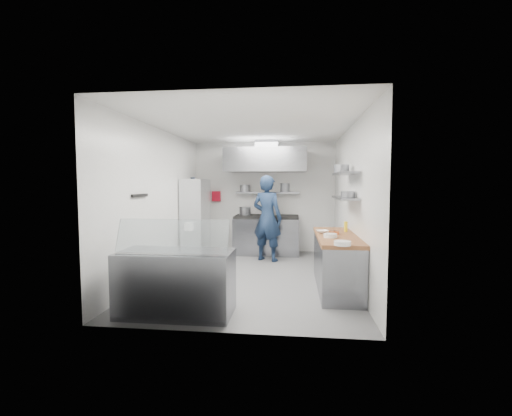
# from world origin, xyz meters

# --- Properties ---
(floor) EXTENTS (5.00, 5.00, 0.00)m
(floor) POSITION_xyz_m (0.00, 0.00, 0.00)
(floor) COLOR #525254
(floor) RESTS_ON ground
(ceiling) EXTENTS (5.00, 5.00, 0.00)m
(ceiling) POSITION_xyz_m (0.00, 0.00, 2.80)
(ceiling) COLOR silver
(ceiling) RESTS_ON wall_back
(wall_back) EXTENTS (3.60, 2.80, 0.02)m
(wall_back) POSITION_xyz_m (0.00, 2.50, 1.40)
(wall_back) COLOR white
(wall_back) RESTS_ON floor
(wall_front) EXTENTS (3.60, 2.80, 0.02)m
(wall_front) POSITION_xyz_m (0.00, -2.50, 1.40)
(wall_front) COLOR white
(wall_front) RESTS_ON floor
(wall_left) EXTENTS (2.80, 5.00, 0.02)m
(wall_left) POSITION_xyz_m (-1.80, 0.00, 1.40)
(wall_left) COLOR white
(wall_left) RESTS_ON floor
(wall_right) EXTENTS (2.80, 5.00, 0.02)m
(wall_right) POSITION_xyz_m (1.80, 0.00, 1.40)
(wall_right) COLOR white
(wall_right) RESTS_ON floor
(gas_range) EXTENTS (1.60, 0.80, 0.90)m
(gas_range) POSITION_xyz_m (0.10, 2.10, 0.45)
(gas_range) COLOR gray
(gas_range) RESTS_ON floor
(cooktop) EXTENTS (1.57, 0.78, 0.06)m
(cooktop) POSITION_xyz_m (0.10, 2.10, 0.93)
(cooktop) COLOR black
(cooktop) RESTS_ON gas_range
(stock_pot_left) EXTENTS (0.29, 0.29, 0.20)m
(stock_pot_left) POSITION_xyz_m (-0.46, 2.19, 1.06)
(stock_pot_left) COLOR slate
(stock_pot_left) RESTS_ON cooktop
(stock_pot_mid) EXTENTS (0.32, 0.32, 0.24)m
(stock_pot_mid) POSITION_xyz_m (0.23, 2.25, 1.08)
(stock_pot_mid) COLOR slate
(stock_pot_mid) RESTS_ON cooktop
(over_range_shelf) EXTENTS (1.60, 0.30, 0.04)m
(over_range_shelf) POSITION_xyz_m (0.10, 2.34, 1.52)
(over_range_shelf) COLOR gray
(over_range_shelf) RESTS_ON wall_back
(shelf_pot_a) EXTENTS (0.26, 0.26, 0.18)m
(shelf_pot_a) POSITION_xyz_m (-0.47, 2.30, 1.63)
(shelf_pot_a) COLOR slate
(shelf_pot_a) RESTS_ON over_range_shelf
(shelf_pot_b) EXTENTS (0.27, 0.27, 0.22)m
(shelf_pot_b) POSITION_xyz_m (0.54, 2.56, 1.65)
(shelf_pot_b) COLOR slate
(shelf_pot_b) RESTS_ON over_range_shelf
(extractor_hood) EXTENTS (1.90, 1.15, 0.55)m
(extractor_hood) POSITION_xyz_m (0.10, 1.93, 2.30)
(extractor_hood) COLOR gray
(extractor_hood) RESTS_ON wall_back
(hood_duct) EXTENTS (0.55, 0.55, 0.24)m
(hood_duct) POSITION_xyz_m (0.10, 2.15, 2.68)
(hood_duct) COLOR slate
(hood_duct) RESTS_ON extractor_hood
(red_firebox) EXTENTS (0.22, 0.10, 0.26)m
(red_firebox) POSITION_xyz_m (-1.25, 2.44, 1.42)
(red_firebox) COLOR #AC0D20
(red_firebox) RESTS_ON wall_back
(chef) EXTENTS (0.83, 0.70, 1.94)m
(chef) POSITION_xyz_m (0.17, 1.34, 0.97)
(chef) COLOR #14233C
(chef) RESTS_ON floor
(wire_rack) EXTENTS (0.50, 0.90, 1.85)m
(wire_rack) POSITION_xyz_m (-1.53, 1.49, 0.93)
(wire_rack) COLOR silver
(wire_rack) RESTS_ON floor
(rack_bin_a) EXTENTS (0.15, 0.19, 0.17)m
(rack_bin_a) POSITION_xyz_m (-1.53, 0.98, 0.80)
(rack_bin_a) COLOR white
(rack_bin_a) RESTS_ON wire_rack
(rack_bin_b) EXTENTS (0.15, 0.19, 0.17)m
(rack_bin_b) POSITION_xyz_m (-1.53, 1.44, 1.30)
(rack_bin_b) COLOR yellow
(rack_bin_b) RESTS_ON wire_rack
(rack_jar) EXTENTS (0.11, 0.11, 0.18)m
(rack_jar) POSITION_xyz_m (-1.48, 1.13, 1.80)
(rack_jar) COLOR black
(rack_jar) RESTS_ON wire_rack
(knife_strip) EXTENTS (0.04, 0.55, 0.05)m
(knife_strip) POSITION_xyz_m (-1.78, -0.90, 1.55)
(knife_strip) COLOR black
(knife_strip) RESTS_ON wall_left
(prep_counter_base) EXTENTS (0.62, 2.00, 0.84)m
(prep_counter_base) POSITION_xyz_m (1.48, -0.60, 0.42)
(prep_counter_base) COLOR gray
(prep_counter_base) RESTS_ON floor
(prep_counter_top) EXTENTS (0.65, 2.04, 0.06)m
(prep_counter_top) POSITION_xyz_m (1.48, -0.60, 0.87)
(prep_counter_top) COLOR brown
(prep_counter_top) RESTS_ON prep_counter_base
(plate_stack_a) EXTENTS (0.23, 0.23, 0.06)m
(plate_stack_a) POSITION_xyz_m (1.44, -1.58, 0.93)
(plate_stack_a) COLOR white
(plate_stack_a) RESTS_ON prep_counter_top
(plate_stack_b) EXTENTS (0.21, 0.21, 0.06)m
(plate_stack_b) POSITION_xyz_m (1.35, -0.89, 0.93)
(plate_stack_b) COLOR white
(plate_stack_b) RESTS_ON prep_counter_top
(copper_pan) EXTENTS (0.17, 0.17, 0.06)m
(copper_pan) POSITION_xyz_m (1.44, -0.53, 0.93)
(copper_pan) COLOR #DA733D
(copper_pan) RESTS_ON prep_counter_top
(squeeze_bottle) EXTENTS (0.06, 0.06, 0.18)m
(squeeze_bottle) POSITION_xyz_m (1.69, -0.20, 0.99)
(squeeze_bottle) COLOR yellow
(squeeze_bottle) RESTS_ON prep_counter_top
(mixing_bowl) EXTENTS (0.25, 0.25, 0.05)m
(mixing_bowl) POSITION_xyz_m (1.26, -0.42, 0.92)
(mixing_bowl) COLOR white
(mixing_bowl) RESTS_ON prep_counter_top
(wall_shelf_lower) EXTENTS (0.30, 1.30, 0.04)m
(wall_shelf_lower) POSITION_xyz_m (1.64, -0.30, 1.50)
(wall_shelf_lower) COLOR gray
(wall_shelf_lower) RESTS_ON wall_right
(wall_shelf_upper) EXTENTS (0.30, 1.30, 0.04)m
(wall_shelf_upper) POSITION_xyz_m (1.64, -0.30, 1.92)
(wall_shelf_upper) COLOR gray
(wall_shelf_upper) RESTS_ON wall_right
(shelf_pot_c) EXTENTS (0.24, 0.24, 0.10)m
(shelf_pot_c) POSITION_xyz_m (1.66, -0.49, 1.57)
(shelf_pot_c) COLOR slate
(shelf_pot_c) RESTS_ON wall_shelf_lower
(shelf_pot_d) EXTENTS (0.26, 0.26, 0.14)m
(shelf_pot_d) POSITION_xyz_m (1.60, -0.11, 2.01)
(shelf_pot_d) COLOR slate
(shelf_pot_d) RESTS_ON wall_shelf_upper
(display_case) EXTENTS (1.50, 0.70, 0.85)m
(display_case) POSITION_xyz_m (-0.78, -2.00, 0.42)
(display_case) COLOR gray
(display_case) RESTS_ON floor
(display_glass) EXTENTS (1.47, 0.19, 0.42)m
(display_glass) POSITION_xyz_m (-0.78, -2.12, 1.07)
(display_glass) COLOR silver
(display_glass) RESTS_ON display_case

